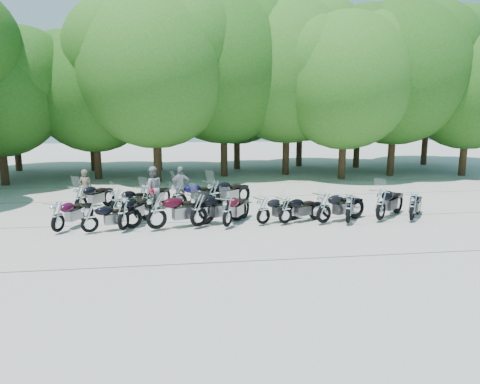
{
  "coord_description": "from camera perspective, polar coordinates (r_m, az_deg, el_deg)",
  "views": [
    {
      "loc": [
        -2.11,
        -14.09,
        4.04
      ],
      "look_at": [
        0.0,
        1.5,
        1.1
      ],
      "focal_mm": 32.0,
      "sensor_mm": 36.0,
      "label": 1
    }
  ],
  "objects": [
    {
      "name": "motorcycle_15",
      "position": [
        17.63,
        -8.18,
        -0.4
      ],
      "size": [
        2.63,
        1.69,
        1.43
      ],
      "primitive_type": null,
      "rotation": [
        0.0,
        0.0,
        1.97
      ],
      "color": "#0D0C37",
      "rests_on": "ground"
    },
    {
      "name": "motorcycle_6",
      "position": [
        15.41,
        3.14,
        -2.38
      ],
      "size": [
        2.14,
        1.51,
        1.18
      ],
      "primitive_type": null,
      "rotation": [
        0.0,
        0.0,
        2.04
      ],
      "color": "black",
      "rests_on": "ground"
    },
    {
      "name": "motorcycle_9",
      "position": [
        15.97,
        14.27,
        -2.07
      ],
      "size": [
        1.61,
        2.31,
        1.27
      ],
      "primitive_type": null,
      "rotation": [
        0.0,
        0.0,
        2.68
      ],
      "color": "black",
      "rests_on": "ground"
    },
    {
      "name": "motorcycle_7",
      "position": [
        15.53,
        6.08,
        -2.33
      ],
      "size": [
        2.15,
        1.44,
        1.17
      ],
      "primitive_type": null,
      "rotation": [
        0.0,
        0.0,
        2.0
      ],
      "color": "black",
      "rests_on": "ground"
    },
    {
      "name": "tree_9",
      "position": [
        33.71,
        -28.15,
        11.88
      ],
      "size": [
        7.59,
        7.59,
        9.32
      ],
      "color": "#3A2614",
      "rests_on": "ground"
    },
    {
      "name": "rider_2",
      "position": [
        18.48,
        -7.84,
        0.66
      ],
      "size": [
        1.09,
        0.57,
        1.77
      ],
      "primitive_type": "imported",
      "rotation": [
        0.0,
        0.0,
        3.0
      ],
      "color": "gray",
      "rests_on": "ground"
    },
    {
      "name": "motorcycle_16",
      "position": [
        17.67,
        -3.53,
        -0.25
      ],
      "size": [
        2.45,
        2.27,
        1.45
      ],
      "primitive_type": null,
      "rotation": [
        0.0,
        0.0,
        2.29
      ],
      "color": "black",
      "rests_on": "ground"
    },
    {
      "name": "tree_6",
      "position": [
        26.78,
        13.89,
        14.08
      ],
      "size": [
        8.0,
        8.0,
        9.82
      ],
      "color": "#3A2614",
      "rests_on": "ground"
    },
    {
      "name": "motorcycle_3",
      "position": [
        14.92,
        -11.08,
        -2.49
      ],
      "size": [
        2.64,
        1.66,
        1.43
      ],
      "primitive_type": null,
      "rotation": [
        0.0,
        0.0,
        1.95
      ],
      "color": "black",
      "rests_on": "ground"
    },
    {
      "name": "motorcycle_4",
      "position": [
        15.05,
        -5.53,
        -2.3
      ],
      "size": [
        2.49,
        1.95,
        1.39
      ],
      "primitive_type": null,
      "rotation": [
        0.0,
        0.0,
        2.13
      ],
      "color": "black",
      "rests_on": "ground"
    },
    {
      "name": "tree_15",
      "position": [
        36.44,
        24.06,
        14.4
      ],
      "size": [
        9.67,
        9.67,
        11.86
      ],
      "color": "#3A2614",
      "rests_on": "ground"
    },
    {
      "name": "motorcycle_14",
      "position": [
        17.79,
        -12.4,
        -0.72
      ],
      "size": [
        1.59,
        2.3,
        1.26
      ],
      "primitive_type": null,
      "rotation": [
        0.0,
        0.0,
        2.68
      ],
      "color": "maroon",
      "rests_on": "ground"
    },
    {
      "name": "rider_0",
      "position": [
        19.5,
        -19.87,
        0.47
      ],
      "size": [
        0.7,
        0.57,
        1.66
      ],
      "primitive_type": "imported",
      "rotation": [
        0.0,
        0.0,
        2.82
      ],
      "color": "brown",
      "rests_on": "ground"
    },
    {
      "name": "tree_10",
      "position": [
        31.72,
        -19.44,
        12.92
      ],
      "size": [
        7.78,
        7.78,
        9.55
      ],
      "color": "#3A2614",
      "rests_on": "ground"
    },
    {
      "name": "tree_13",
      "position": [
        32.83,
        8.1,
        13.97
      ],
      "size": [
        8.31,
        8.31,
        10.2
      ],
      "color": "#3A2614",
      "rests_on": "ground"
    },
    {
      "name": "motorcycle_12",
      "position": [
        18.21,
        -20.5,
        -0.78
      ],
      "size": [
        1.77,
        2.4,
        1.33
      ],
      "primitive_type": null,
      "rotation": [
        0.0,
        0.0,
        2.63
      ],
      "color": "black",
      "rests_on": "ground"
    },
    {
      "name": "motorcycle_2",
      "position": [
        15.09,
        -15.32,
        -2.67
      ],
      "size": [
        1.54,
        2.5,
        1.36
      ],
      "primitive_type": null,
      "rotation": [
        0.0,
        0.0,
        2.77
      ],
      "color": "black",
      "rests_on": "ground"
    },
    {
      "name": "tree_7",
      "position": [
        29.19,
        20.13,
        14.58
      ],
      "size": [
        8.79,
        8.79,
        10.79
      ],
      "color": "#3A2614",
      "rests_on": "ground"
    },
    {
      "name": "tree_3",
      "position": [
        25.48,
        -11.38,
        15.52
      ],
      "size": [
        8.7,
        8.7,
        10.67
      ],
      "color": "#3A2614",
      "rests_on": "ground"
    },
    {
      "name": "motorcycle_10",
      "position": [
        16.73,
        18.3,
        -1.47
      ],
      "size": [
        2.33,
        2.25,
        1.4
      ],
      "primitive_type": null,
      "rotation": [
        0.0,
        0.0,
        2.32
      ],
      "color": "black",
      "rests_on": "ground"
    },
    {
      "name": "tree_8",
      "position": [
        31.04,
        28.29,
        12.0
      ],
      "size": [
        7.53,
        7.53,
        9.25
      ],
      "color": "#3A2614",
      "rests_on": "ground"
    },
    {
      "name": "tree_12",
      "position": [
        30.86,
        -0.42,
        13.71
      ],
      "size": [
        7.88,
        7.88,
        9.67
      ],
      "color": "#3A2614",
      "rests_on": "ground"
    },
    {
      "name": "motorcycle_13",
      "position": [
        17.71,
        -16.05,
        -1.1
      ],
      "size": [
        2.04,
        1.7,
        1.16
      ],
      "primitive_type": null,
      "rotation": [
        0.0,
        0.0,
        2.18
      ],
      "color": "black",
      "rests_on": "ground"
    },
    {
      "name": "motorcycle_8",
      "position": [
        15.78,
        11.15,
        -1.96
      ],
      "size": [
        2.44,
        1.67,
        1.34
      ],
      "primitive_type": null,
      "rotation": [
        0.0,
        0.0,
        2.02
      ],
      "color": "black",
      "rests_on": "ground"
    },
    {
      "name": "ground",
      "position": [
        14.81,
        0.78,
        -5.25
      ],
      "size": [
        90.0,
        90.0,
        0.0
      ],
      "primitive_type": "plane",
      "color": "#AAA69A",
      "rests_on": "ground"
    },
    {
      "name": "motorcycle_5",
      "position": [
        14.99,
        -1.71,
        -2.52
      ],
      "size": [
        1.73,
        2.31,
        1.28
      ],
      "primitive_type": null,
      "rotation": [
        0.0,
        0.0,
        2.62
      ],
      "color": "#3D0814",
      "rests_on": "ground"
    },
    {
      "name": "tree_2",
      "position": [
        27.45,
        -18.97,
        12.68
      ],
      "size": [
        7.31,
        7.31,
        8.97
      ],
      "color": "#3A2614",
      "rests_on": "ground"
    },
    {
      "name": "tree_11",
      "position": [
        30.6,
        -11.08,
        13.12
      ],
      "size": [
        7.56,
        7.56,
        9.28
      ],
      "color": "#3A2614",
      "rests_on": "ground"
    },
    {
      "name": "motorcycle_11",
      "position": [
        17.14,
        22.03,
        -1.74
      ],
      "size": [
        1.84,
        2.11,
        1.22
      ],
      "primitive_type": null,
      "rotation": [
        0.0,
        0.0,
        2.48
      ],
      "color": "black",
      "rests_on": "ground"
    },
    {
      "name": "rider_1",
      "position": [
        18.32,
        -11.61,
        0.54
      ],
      "size": [
        1.02,
        0.87,
        1.83
      ],
      "primitive_type": "imported",
      "rotation": [
        0.0,
        0.0,
        3.37
      ],
      "color": "#959597",
      "rests_on": "ground"
    },
    {
      "name": "tree_4",
      "position": [
        27.44,
        -2.22,
        16.0
      ],
      "size": [
        9.13,
        9.13,
        11.2
      ],
      "color": "#3A2614",
      "rests_on": "ground"
    },
    {
      "name": "tree_14",
      "position": [
        32.83,
        15.67,
        13.33
      ],
      "size": [
        8.02,
        8.02,
        9.84
      ],
      "color": "#3A2614",
      "rests_on": "ground"
    },
    {
      "name": "motorcycle_1",
      "position": [
        15.18,
        -19.44,
        -3.24
      ],
      "size": [
        2.11,
        1.36,
        1.15
      ],
      "primitive_type": null,
      "rotation": [
        0.0,
        0.0,
        1.97
      ],
      "color": "black",
      "rests_on": "ground"
    },
    {
      "name": "tree_5",
      "position": [
        28.23,
        6.35,
        15.67
      ],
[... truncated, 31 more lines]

